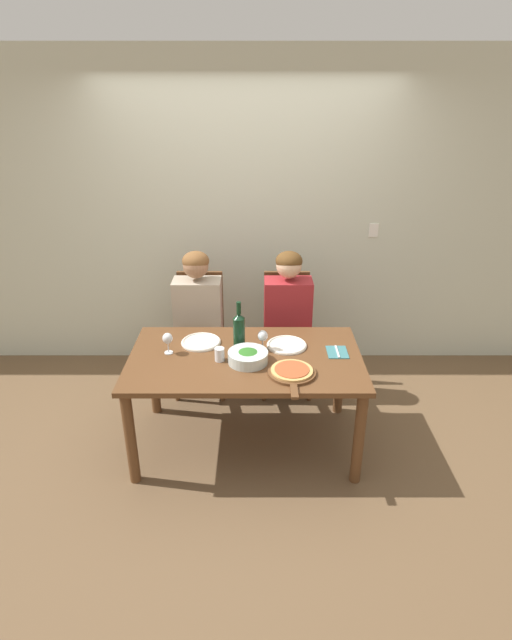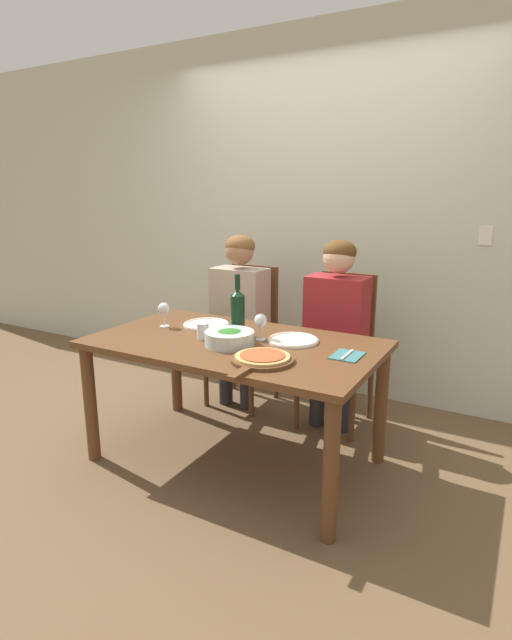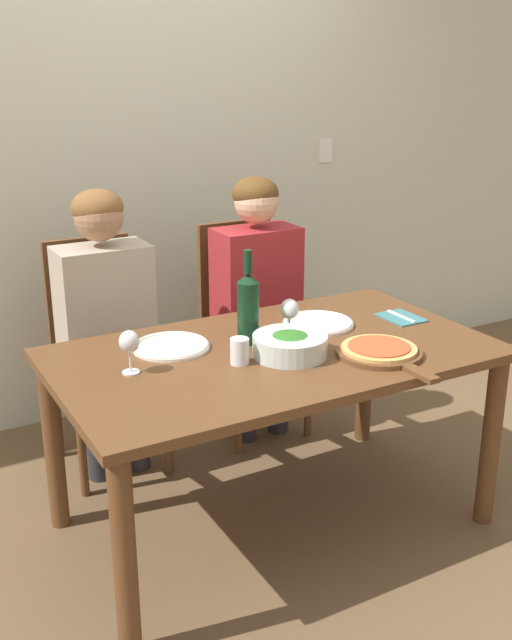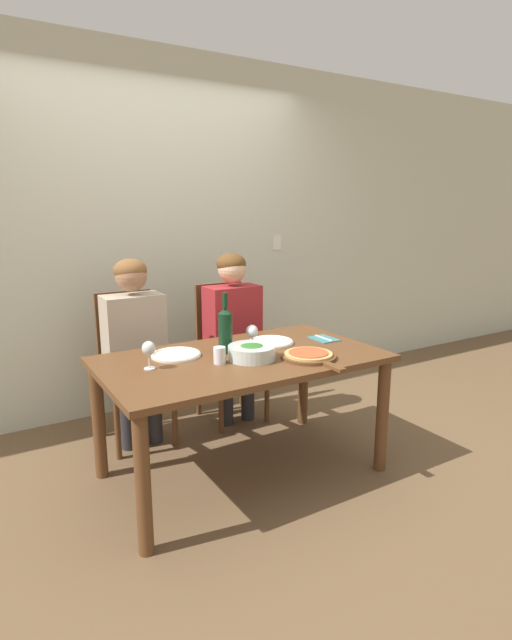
{
  "view_description": "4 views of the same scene",
  "coord_description": "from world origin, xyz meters",
  "px_view_note": "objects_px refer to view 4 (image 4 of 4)",
  "views": [
    {
      "loc": [
        0.07,
        -2.96,
        2.39
      ],
      "look_at": [
        0.07,
        0.16,
        0.92
      ],
      "focal_mm": 28.0,
      "sensor_mm": 36.0,
      "label": 1
    },
    {
      "loc": [
        1.39,
        -2.24,
        1.52
      ],
      "look_at": [
        0.07,
        0.11,
        0.83
      ],
      "focal_mm": 28.0,
      "sensor_mm": 36.0,
      "label": 2
    },
    {
      "loc": [
        -1.29,
        -2.18,
        1.71
      ],
      "look_at": [
        -0.08,
        -0.01,
        0.86
      ],
      "focal_mm": 42.0,
      "sensor_mm": 36.0,
      "label": 3
    },
    {
      "loc": [
        -1.34,
        -2.37,
        1.55
      ],
      "look_at": [
        0.13,
        0.06,
        0.91
      ],
      "focal_mm": 28.0,
      "sensor_mm": 36.0,
      "label": 4
    }
  ],
  "objects_px": {
    "pizza_on_board": "(309,356)",
    "fork_on_napkin": "(324,339)",
    "chair_left": "(131,362)",
    "dinner_plate_right": "(271,342)",
    "chair_right": "(226,347)",
    "water_tumbler": "(220,355)",
    "broccoli_bowl": "(252,352)",
    "person_woman": "(135,335)",
    "person_man": "(234,322)",
    "wine_glass_left": "(149,350)",
    "wine_bottle": "(225,329)",
    "dinner_plate_left": "(176,355)",
    "wine_glass_right": "(252,332)"
  },
  "relations": [
    {
      "from": "broccoli_bowl",
      "to": "dinner_plate_right",
      "type": "bearing_deg",
      "value": 39.71
    },
    {
      "from": "wine_bottle",
      "to": "fork_on_napkin",
      "type": "distance_m",
      "value": 0.69
    },
    {
      "from": "wine_glass_left",
      "to": "wine_glass_right",
      "type": "bearing_deg",
      "value": 3.5
    },
    {
      "from": "dinner_plate_right",
      "to": "water_tumbler",
      "type": "distance_m",
      "value": 0.5
    },
    {
      "from": "chair_right",
      "to": "wine_bottle",
      "type": "xyz_separation_m",
      "value": [
        -0.37,
        -0.71,
        0.33
      ]
    },
    {
      "from": "chair_right",
      "to": "water_tumbler",
      "type": "xyz_separation_m",
      "value": [
        -0.5,
        -0.87,
        0.24
      ]
    },
    {
      "from": "person_man",
      "to": "wine_glass_left",
      "type": "bearing_deg",
      "value": -142.65
    },
    {
      "from": "chair_left",
      "to": "person_woman",
      "type": "distance_m",
      "value": 0.25
    },
    {
      "from": "chair_left",
      "to": "pizza_on_board",
      "type": "xyz_separation_m",
      "value": [
        0.7,
        -1.05,
        0.21
      ]
    },
    {
      "from": "person_woman",
      "to": "fork_on_napkin",
      "type": "distance_m",
      "value": 1.22
    },
    {
      "from": "chair_right",
      "to": "water_tumbler",
      "type": "relative_size",
      "value": 10.93
    },
    {
      "from": "person_man",
      "to": "broccoli_bowl",
      "type": "relative_size",
      "value": 4.64
    },
    {
      "from": "chair_right",
      "to": "person_man",
      "type": "relative_size",
      "value": 0.81
    },
    {
      "from": "dinner_plate_right",
      "to": "water_tumbler",
      "type": "bearing_deg",
      "value": -156.3
    },
    {
      "from": "chair_left",
      "to": "dinner_plate_left",
      "type": "bearing_deg",
      "value": -83.13
    },
    {
      "from": "wine_glass_right",
      "to": "wine_glass_left",
      "type": "bearing_deg",
      "value": -176.5
    },
    {
      "from": "water_tumbler",
      "to": "person_man",
      "type": "bearing_deg",
      "value": 56.61
    },
    {
      "from": "chair_right",
      "to": "person_man",
      "type": "xyz_separation_m",
      "value": [
        -0.0,
        -0.12,
        0.22
      ]
    },
    {
      "from": "water_tumbler",
      "to": "chair_right",
      "type": "bearing_deg",
      "value": 60.3
    },
    {
      "from": "chair_left",
      "to": "dinner_plate_left",
      "type": "xyz_separation_m",
      "value": [
        0.08,
        -0.63,
        0.2
      ]
    },
    {
      "from": "wine_bottle",
      "to": "dinner_plate_right",
      "type": "relative_size",
      "value": 1.25
    },
    {
      "from": "person_man",
      "to": "pizza_on_board",
      "type": "distance_m",
      "value": 0.94
    },
    {
      "from": "wine_bottle",
      "to": "dinner_plate_right",
      "type": "bearing_deg",
      "value": 5.67
    },
    {
      "from": "wine_glass_left",
      "to": "fork_on_napkin",
      "type": "bearing_deg",
      "value": 0.24
    },
    {
      "from": "dinner_plate_right",
      "to": "water_tumbler",
      "type": "relative_size",
      "value": 3.07
    },
    {
      "from": "person_woman",
      "to": "pizza_on_board",
      "type": "height_order",
      "value": "person_woman"
    },
    {
      "from": "chair_left",
      "to": "dinner_plate_right",
      "type": "relative_size",
      "value": 3.56
    },
    {
      "from": "person_man",
      "to": "dinner_plate_right",
      "type": "height_order",
      "value": "person_man"
    },
    {
      "from": "chair_left",
      "to": "dinner_plate_right",
      "type": "xyz_separation_m",
      "value": [
        0.69,
        -0.67,
        0.2
      ]
    },
    {
      "from": "pizza_on_board",
      "to": "fork_on_napkin",
      "type": "bearing_deg",
      "value": 40.78
    },
    {
      "from": "water_tumbler",
      "to": "dinner_plate_right",
      "type": "bearing_deg",
      "value": 23.7
    },
    {
      "from": "chair_left",
      "to": "fork_on_napkin",
      "type": "bearing_deg",
      "value": -36.71
    },
    {
      "from": "person_man",
      "to": "wine_glass_left",
      "type": "relative_size",
      "value": 8.2
    },
    {
      "from": "person_man",
      "to": "person_woman",
      "type": "bearing_deg",
      "value": 180.0
    },
    {
      "from": "chair_right",
      "to": "dinner_plate_left",
      "type": "height_order",
      "value": "chair_right"
    },
    {
      "from": "fork_on_napkin",
      "to": "person_woman",
      "type": "bearing_deg",
      "value": 147.74
    },
    {
      "from": "chair_left",
      "to": "wine_glass_left",
      "type": "height_order",
      "value": "chair_left"
    },
    {
      "from": "pizza_on_board",
      "to": "water_tumbler",
      "type": "bearing_deg",
      "value": 159.28
    },
    {
      "from": "chair_right",
      "to": "broccoli_bowl",
      "type": "height_order",
      "value": "chair_right"
    },
    {
      "from": "broccoli_bowl",
      "to": "pizza_on_board",
      "type": "distance_m",
      "value": 0.32
    },
    {
      "from": "chair_left",
      "to": "person_man",
      "type": "relative_size",
      "value": 0.81
    },
    {
      "from": "chair_left",
      "to": "person_woman",
      "type": "relative_size",
      "value": 0.81
    },
    {
      "from": "chair_left",
      "to": "broccoli_bowl",
      "type": "bearing_deg",
      "value": -65.17
    },
    {
      "from": "fork_on_napkin",
      "to": "dinner_plate_left",
      "type": "bearing_deg",
      "value": 171.59
    },
    {
      "from": "wine_bottle",
      "to": "water_tumbler",
      "type": "relative_size",
      "value": 3.84
    },
    {
      "from": "chair_left",
      "to": "wine_glass_left",
      "type": "bearing_deg",
      "value": -99.76
    },
    {
      "from": "pizza_on_board",
      "to": "wine_glass_right",
      "type": "relative_size",
      "value": 2.98
    },
    {
      "from": "broccoli_bowl",
      "to": "wine_glass_left",
      "type": "bearing_deg",
      "value": 167.09
    },
    {
      "from": "person_man",
      "to": "wine_bottle",
      "type": "bearing_deg",
      "value": -122.37
    },
    {
      "from": "broccoli_bowl",
      "to": "dinner_plate_left",
      "type": "xyz_separation_m",
      "value": [
        -0.34,
        0.27,
        -0.03
      ]
    }
  ]
}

